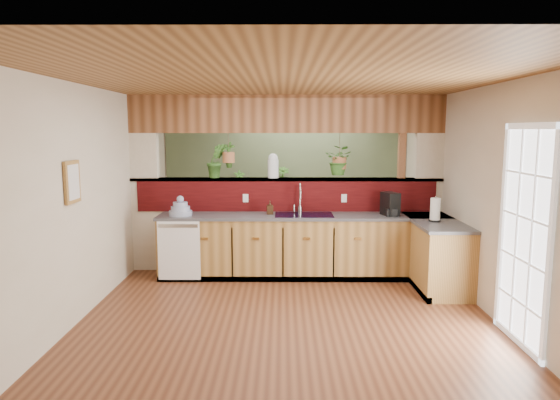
{
  "coord_description": "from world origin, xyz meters",
  "views": [
    {
      "loc": [
        -0.05,
        -6.02,
        2.09
      ],
      "look_at": [
        -0.09,
        0.7,
        1.15
      ],
      "focal_mm": 32.0,
      "sensor_mm": 36.0,
      "label": 1
    }
  ],
  "objects_px": {
    "coffee_maker": "(390,205)",
    "glass_jar": "(273,166)",
    "paper_towel": "(435,210)",
    "dish_stack": "(180,209)",
    "soap_dispenser": "(270,207)",
    "shelving_console": "(259,215)",
    "faucet": "(300,197)"
  },
  "relations": [
    {
      "from": "dish_stack",
      "to": "shelving_console",
      "type": "distance_m",
      "value": 2.6
    },
    {
      "from": "faucet",
      "to": "coffee_maker",
      "type": "xyz_separation_m",
      "value": [
        1.27,
        -0.2,
        -0.09
      ]
    },
    {
      "from": "faucet",
      "to": "dish_stack",
      "type": "bearing_deg",
      "value": -171.99
    },
    {
      "from": "paper_towel",
      "to": "glass_jar",
      "type": "bearing_deg",
      "value": 157.65
    },
    {
      "from": "coffee_maker",
      "to": "glass_jar",
      "type": "bearing_deg",
      "value": 148.68
    },
    {
      "from": "dish_stack",
      "to": "shelving_console",
      "type": "bearing_deg",
      "value": 67.12
    },
    {
      "from": "dish_stack",
      "to": "coffee_maker",
      "type": "relative_size",
      "value": 1.0
    },
    {
      "from": "coffee_maker",
      "to": "shelving_console",
      "type": "xyz_separation_m",
      "value": [
        -1.96,
        2.32,
        -0.55
      ]
    },
    {
      "from": "faucet",
      "to": "soap_dispenser",
      "type": "xyz_separation_m",
      "value": [
        -0.43,
        -0.11,
        -0.14
      ]
    },
    {
      "from": "paper_towel",
      "to": "shelving_console",
      "type": "bearing_deg",
      "value": 131.37
    },
    {
      "from": "soap_dispenser",
      "to": "coffee_maker",
      "type": "height_order",
      "value": "coffee_maker"
    },
    {
      "from": "faucet",
      "to": "dish_stack",
      "type": "distance_m",
      "value": 1.71
    },
    {
      "from": "faucet",
      "to": "coffee_maker",
      "type": "height_order",
      "value": "faucet"
    },
    {
      "from": "coffee_maker",
      "to": "paper_towel",
      "type": "relative_size",
      "value": 0.98
    },
    {
      "from": "faucet",
      "to": "dish_stack",
      "type": "xyz_separation_m",
      "value": [
        -1.69,
        -0.24,
        -0.15
      ]
    },
    {
      "from": "coffee_maker",
      "to": "glass_jar",
      "type": "height_order",
      "value": "glass_jar"
    },
    {
      "from": "faucet",
      "to": "shelving_console",
      "type": "relative_size",
      "value": 0.33
    },
    {
      "from": "paper_towel",
      "to": "shelving_console",
      "type": "distance_m",
      "value": 3.75
    },
    {
      "from": "dish_stack",
      "to": "paper_towel",
      "type": "bearing_deg",
      "value": -7.11
    },
    {
      "from": "soap_dispenser",
      "to": "glass_jar",
      "type": "relative_size",
      "value": 0.54
    },
    {
      "from": "faucet",
      "to": "dish_stack",
      "type": "height_order",
      "value": "faucet"
    },
    {
      "from": "dish_stack",
      "to": "coffee_maker",
      "type": "xyz_separation_m",
      "value": [
        2.96,
        0.03,
        0.06
      ]
    },
    {
      "from": "coffee_maker",
      "to": "paper_towel",
      "type": "xyz_separation_m",
      "value": [
        0.49,
        -0.46,
        0.0
      ]
    },
    {
      "from": "faucet",
      "to": "soap_dispenser",
      "type": "height_order",
      "value": "faucet"
    },
    {
      "from": "faucet",
      "to": "glass_jar",
      "type": "relative_size",
      "value": 1.21
    },
    {
      "from": "soap_dispenser",
      "to": "shelving_console",
      "type": "distance_m",
      "value": 2.3
    },
    {
      "from": "soap_dispenser",
      "to": "dish_stack",
      "type": "bearing_deg",
      "value": -174.43
    },
    {
      "from": "paper_towel",
      "to": "glass_jar",
      "type": "relative_size",
      "value": 0.92
    },
    {
      "from": "coffee_maker",
      "to": "soap_dispenser",
      "type": "bearing_deg",
      "value": 159.9
    },
    {
      "from": "dish_stack",
      "to": "soap_dispenser",
      "type": "height_order",
      "value": "dish_stack"
    },
    {
      "from": "faucet",
      "to": "glass_jar",
      "type": "bearing_deg",
      "value": 150.97
    },
    {
      "from": "dish_stack",
      "to": "glass_jar",
      "type": "relative_size",
      "value": 0.9
    }
  ]
}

